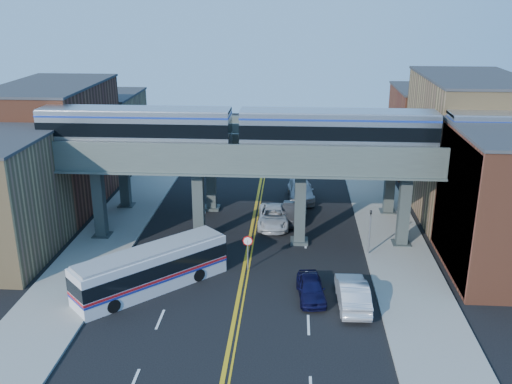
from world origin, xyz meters
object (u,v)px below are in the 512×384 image
at_px(car_lane_c, 273,217).
at_px(car_lane_d, 301,190).
at_px(car_lane_b, 292,213).
at_px(stop_sign, 248,247).
at_px(car_parked_curb, 353,293).
at_px(car_lane_a, 311,288).
at_px(transit_train, 338,130).
at_px(traffic_signal, 370,227).
at_px(transit_bus, 152,270).

bearing_deg(car_lane_c, car_lane_d, 69.61).
bearing_deg(car_lane_c, car_lane_b, 32.06).
xyz_separation_m(stop_sign, car_parked_curb, (7.01, -4.49, -0.90)).
bearing_deg(car_parked_curb, car_lane_a, -17.83).
relative_size(car_lane_b, car_lane_c, 0.83).
height_order(transit_train, car_lane_b, transit_train).
bearing_deg(car_lane_b, traffic_signal, -43.53).
xyz_separation_m(car_lane_a, car_lane_c, (-2.91, 12.27, 0.05)).
relative_size(car_lane_d, car_parked_curb, 1.11).
distance_m(traffic_signal, car_parked_curb, 7.85).
height_order(transit_train, traffic_signal, transit_train).
xyz_separation_m(transit_train, stop_sign, (-6.32, -5.00, -7.42)).
relative_size(car_lane_a, car_parked_curb, 0.80).
xyz_separation_m(transit_train, car_parked_curb, (0.68, -9.49, -8.32)).
bearing_deg(transit_train, car_lane_a, -102.32).
height_order(stop_sign, traffic_signal, traffic_signal).
xyz_separation_m(transit_bus, car_lane_c, (7.66, 11.75, -0.65)).
xyz_separation_m(car_lane_d, car_parked_curb, (3.13, -19.88, 0.02)).
bearing_deg(traffic_signal, car_parked_curb, -104.20).
distance_m(car_lane_b, car_lane_c, 1.87).
distance_m(traffic_signal, car_lane_d, 13.45).
height_order(car_lane_d, car_parked_curb, car_parked_curb).
relative_size(car_lane_c, car_lane_d, 0.96).
relative_size(car_lane_b, car_lane_d, 0.79).
distance_m(transit_train, car_lane_a, 12.32).
height_order(car_lane_b, car_parked_curb, car_parked_curb).
bearing_deg(car_lane_c, stop_sign, -101.27).
bearing_deg(traffic_signal, car_lane_d, 112.05).
bearing_deg(car_parked_curb, car_lane_c, -68.98).
height_order(transit_bus, car_lane_b, transit_bus).
distance_m(stop_sign, car_lane_b, 10.09).
height_order(transit_train, stop_sign, transit_train).
bearing_deg(car_lane_a, stop_sign, 134.15).
bearing_deg(stop_sign, car_lane_c, 80.02).
bearing_deg(car_parked_curb, car_lane_d, -82.98).
xyz_separation_m(traffic_signal, car_lane_c, (-7.40, 5.53, -1.53)).
relative_size(traffic_signal, transit_bus, 0.44).
bearing_deg(car_lane_d, transit_train, -81.58).
xyz_separation_m(transit_train, car_lane_c, (-4.82, 3.53, -8.41)).
distance_m(stop_sign, car_lane_d, 15.90).
xyz_separation_m(car_lane_b, car_lane_c, (-1.56, -1.03, 0.01)).
distance_m(transit_bus, car_lane_d, 21.16).
bearing_deg(car_lane_d, traffic_signal, -72.75).
relative_size(transit_bus, car_lane_d, 1.62).
distance_m(car_lane_a, car_lane_b, 13.37).
xyz_separation_m(stop_sign, transit_bus, (-6.16, -3.22, -0.34)).
bearing_deg(transit_bus, traffic_signal, -21.56).
relative_size(stop_sign, car_parked_curb, 0.50).
xyz_separation_m(car_lane_a, car_lane_b, (-1.35, 13.30, 0.04)).
distance_m(transit_train, car_lane_b, 10.11).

